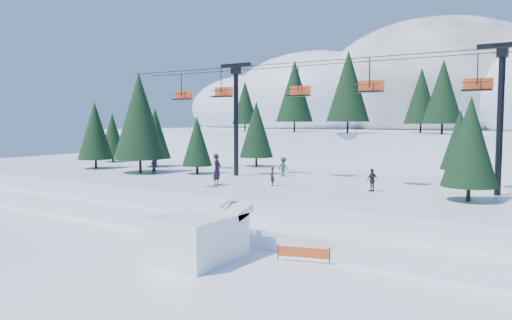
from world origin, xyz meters
The scene contains 10 objects.
ground centered at (0.00, 0.00, 0.00)m, with size 160.00×160.00×0.00m, color white.
mid_shelf centered at (0.00, 18.00, 1.25)m, with size 70.00×22.00×2.50m, color white.
berm centered at (0.00, 8.00, 0.55)m, with size 70.00×6.00×1.10m, color white.
mountain_ridge centered at (-5.09, 73.31, 9.65)m, with size 119.00×61.30×26.46m.
jump_kicker centered at (0.61, 1.32, 1.36)m, with size 3.68×5.01×5.74m.
chairlift centered at (1.61, 18.05, 9.32)m, with size 46.00×3.21×10.28m.
conifer_stand centered at (2.60, 18.65, 6.84)m, with size 63.46×16.40×9.71m.
distant_skiers centered at (-0.16, 18.53, 3.36)m, with size 31.01×10.15×1.87m.
banner_near centered at (5.56, 4.03, 0.54)m, with size 2.73×0.92×0.90m.
banner_far centered at (11.42, 6.80, 0.54)m, with size 2.80×0.66×0.90m.
Camera 1 is at (17.97, -19.20, 7.62)m, focal length 35.00 mm.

